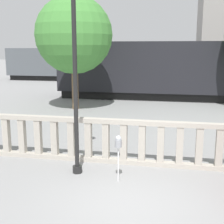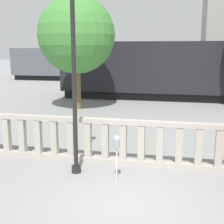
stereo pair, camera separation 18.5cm
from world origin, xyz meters
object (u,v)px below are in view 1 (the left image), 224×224
(lamppost, at_px, (75,53))
(parking_meter, at_px, (118,145))
(train_far, at_px, (114,64))
(tree_right, at_px, (74,35))
(train_near, at_px, (202,70))

(lamppost, relative_size, parking_meter, 4.57)
(train_far, relative_size, tree_right, 3.60)
(train_near, height_order, train_far, train_near)
(parking_meter, distance_m, tree_right, 10.82)
(parking_meter, bearing_deg, train_far, 100.89)
(lamppost, xyz_separation_m, train_near, (4.47, 13.88, -1.33))
(parking_meter, relative_size, tree_right, 0.20)
(train_far, xyz_separation_m, tree_right, (0.62, -15.59, 2.38))
(lamppost, distance_m, parking_meter, 2.70)
(lamppost, distance_m, train_far, 25.00)
(train_near, xyz_separation_m, train_far, (-8.04, 10.81, -0.24))
(parking_meter, bearing_deg, tree_right, 113.95)
(train_near, bearing_deg, lamppost, -107.86)
(train_far, bearing_deg, train_near, -53.37)
(train_near, xyz_separation_m, tree_right, (-7.42, -4.78, 2.14))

